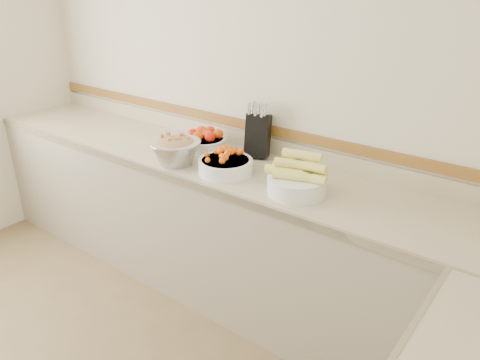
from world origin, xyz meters
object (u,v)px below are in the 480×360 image
Objects in this scene: tomato_bowl at (205,140)px; corn_bowl at (297,180)px; rhubarb_bowl at (176,150)px; knife_block at (258,134)px; cherry_tomato_bowl at (226,164)px.

corn_bowl is (0.82, -0.22, 0.01)m from tomato_bowl.
corn_bowl is 1.12× the size of rhubarb_bowl.
tomato_bowl is 0.89× the size of rhubarb_bowl.
corn_bowl is (0.48, -0.32, -0.07)m from knife_block.
tomato_bowl is (-0.34, -0.10, -0.08)m from knife_block.
knife_block is at bearing 145.85° from corn_bowl.
knife_block reaches higher than corn_bowl.
corn_bowl is at bearing -14.93° from tomato_bowl.
knife_block is at bearing 92.72° from cherry_tomato_bowl.
rhubarb_bowl is at bearing -173.91° from corn_bowl.
rhubarb_bowl is (-0.32, -0.07, 0.03)m from cherry_tomato_bowl.
rhubarb_bowl is at bearing -126.97° from knife_block.
corn_bowl is at bearing 1.53° from cherry_tomato_bowl.
knife_block is 0.58m from corn_bowl.
corn_bowl is (0.46, 0.01, 0.02)m from cherry_tomato_bowl.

